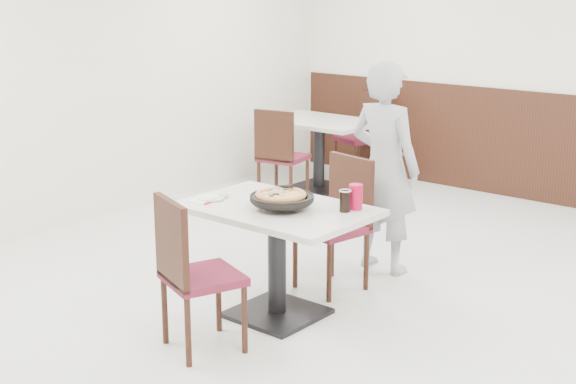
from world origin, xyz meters
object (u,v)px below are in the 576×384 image
Objects in this scene: chair_far at (331,225)px; pizza at (281,197)px; chair_near at (203,274)px; pizza_pan at (282,202)px; red_cup at (356,197)px; diner_person at (385,168)px; bg_chair_left_far at (358,137)px; side_plate at (211,198)px; main_table at (277,262)px; bg_table_left at (319,155)px; bg_chair_left_near at (283,155)px; cola_glass at (345,202)px.

pizza is at bearing 104.45° from chair_far.
pizza_pan is at bearing 103.27° from chair_near.
red_cup is 1.00m from diner_person.
chair_far is at bearing 110.45° from chair_near.
pizza_pan is 0.39× the size of bg_chair_left_far.
side_plate is at bearing 150.75° from chair_near.
pizza_pan is (0.06, -0.02, 0.42)m from main_table.
red_cup is 3.47m from bg_table_left.
pizza_pan is 2.94m from bg_chair_left_near.
side_plate is 0.19× the size of bg_chair_left_far.
pizza_pan is 1.17× the size of pizza.
pizza is 1.97× the size of red_cup.
bg_chair_left_near is at bearing 120.10° from side_plate.
chair_near is at bearing 90.18° from diner_person.
chair_near is 1.00× the size of bg_chair_left_far.
chair_near and bg_chair_left_near have the same top height.
side_plate is (-0.47, -0.16, -0.05)m from pizza.
cola_glass is (0.42, 0.83, 0.34)m from chair_near.
pizza reaches higher than bg_table_left.
diner_person reaches higher than chair_near.
red_cup is at bearing -48.50° from bg_table_left.
red_cup is at bearing 79.18° from cola_glass.
pizza_pan is (0.08, -0.63, 0.32)m from chair_far.
cola_glass reaches higher than main_table.
red_cup is at bearing 152.86° from chair_far.
bg_chair_left_far is at bearing 117.37° from main_table.
pizza_pan is 3.48m from bg_table_left.
main_table is 1.00× the size of bg_table_left.
side_plate is 0.92m from cola_glass.
side_plate is at bearing 127.90° from bg_chair_left_far.
side_plate is 1.12× the size of red_cup.
cola_glass is at bearing 23.98° from main_table.
pizza is at bearing 106.90° from chair_near.
diner_person is at bearing 88.35° from main_table.
bg_chair_left_far is at bearing 110.53° from side_plate.
red_cup is 0.17× the size of bg_chair_left_far.
red_cup reaches higher than pizza.
diner_person is 2.99m from bg_chair_left_far.
red_cup reaches higher than pizza_pan.
pizza_pan is 0.05m from pizza.
pizza is at bearing 28.13° from main_table.
red_cup is at bearing 25.52° from side_plate.
bg_chair_left_near is (-2.24, 1.95, -0.35)m from red_cup.
side_plate is at bearing -64.84° from bg_table_left.
bg_chair_left_far reaches higher than cola_glass.
cola_glass is 0.11× the size of bg_table_left.
red_cup reaches higher than side_plate.
chair_far and bg_chair_left_near have the same top height.
red_cup is at bearing 39.02° from pizza_pan.
main_table is 2.87m from bg_chair_left_near.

